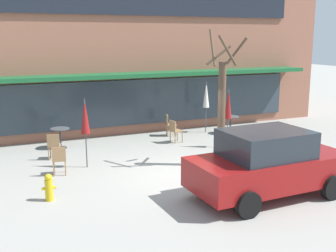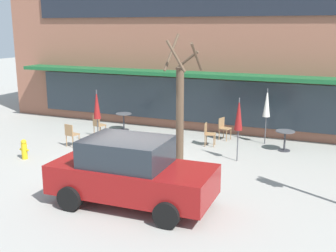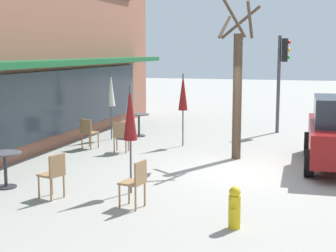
% 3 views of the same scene
% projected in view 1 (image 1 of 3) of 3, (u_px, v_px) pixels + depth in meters
% --- Properties ---
extents(ground_plane, '(80.00, 80.00, 0.00)m').
position_uv_depth(ground_plane, '(187.00, 176.00, 12.51)').
color(ground_plane, '#9E9B93').
extents(building_facade, '(19.87, 9.10, 7.58)m').
position_uv_depth(building_facade, '(98.00, 42.00, 20.64)').
color(building_facade, '#935B47').
rests_on(building_facade, ground).
extents(cafe_table_near_wall, '(0.70, 0.70, 0.76)m').
position_uv_depth(cafe_table_near_wall, '(60.00, 135.00, 15.54)').
color(cafe_table_near_wall, '#333338').
rests_on(cafe_table_near_wall, ground).
extents(cafe_table_streetside, '(0.70, 0.70, 0.76)m').
position_uv_depth(cafe_table_streetside, '(230.00, 122.00, 17.88)').
color(cafe_table_streetside, '#333338').
rests_on(cafe_table_streetside, ground).
extents(patio_umbrella_green_folded, '(0.28, 0.28, 2.20)m').
position_uv_depth(patio_umbrella_green_folded, '(228.00, 104.00, 15.44)').
color(patio_umbrella_green_folded, '#4C4C51').
rests_on(patio_umbrella_green_folded, ground).
extents(patio_umbrella_cream_folded, '(0.28, 0.28, 2.20)m').
position_uv_depth(patio_umbrella_cream_folded, '(206.00, 95.00, 17.91)').
color(patio_umbrella_cream_folded, '#4C4C51').
rests_on(patio_umbrella_cream_folded, ground).
extents(patio_umbrella_corner_open, '(0.28, 0.28, 2.20)m').
position_uv_depth(patio_umbrella_corner_open, '(85.00, 117.00, 13.04)').
color(patio_umbrella_corner_open, '#4C4C51').
rests_on(patio_umbrella_corner_open, ground).
extents(cafe_chair_0, '(0.46, 0.46, 0.89)m').
position_uv_depth(cafe_chair_0, '(175.00, 130.00, 16.36)').
color(cafe_chair_0, '#9E754C').
rests_on(cafe_chair_0, ground).
extents(cafe_chair_1, '(0.49, 0.49, 0.89)m').
position_uv_depth(cafe_chair_1, '(170.00, 123.00, 17.50)').
color(cafe_chair_1, '#9E754C').
rests_on(cafe_chair_1, ground).
extents(cafe_chair_2, '(0.50, 0.50, 0.89)m').
position_uv_depth(cafe_chair_2, '(54.00, 144.00, 14.12)').
color(cafe_chair_2, '#9E754C').
rests_on(cafe_chair_2, ground).
extents(cafe_chair_3, '(0.46, 0.46, 0.89)m').
position_uv_depth(cafe_chair_3, '(59.00, 158.00, 12.51)').
color(cafe_chair_3, '#9E754C').
rests_on(cafe_chair_3, ground).
extents(parked_sedan, '(4.25, 2.12, 1.76)m').
position_uv_depth(parked_sedan, '(268.00, 163.00, 10.80)').
color(parked_sedan, maroon).
rests_on(parked_sedan, ground).
extents(street_tree, '(1.03, 1.06, 4.30)m').
position_uv_depth(street_tree, '(222.00, 106.00, 13.18)').
color(street_tree, brown).
rests_on(street_tree, ground).
extents(fire_hydrant, '(0.36, 0.20, 0.71)m').
position_uv_depth(fire_hydrant, '(49.00, 187.00, 10.60)').
color(fire_hydrant, gold).
rests_on(fire_hydrant, ground).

